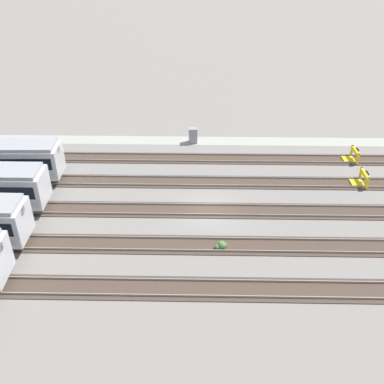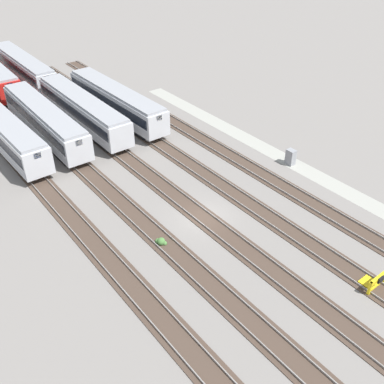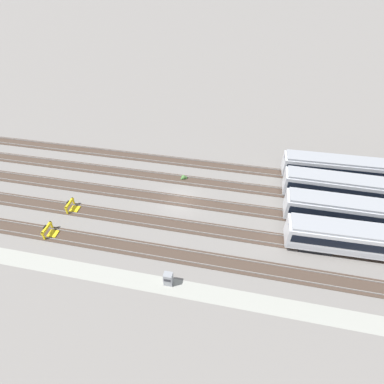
{
  "view_description": "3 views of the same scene",
  "coord_description": "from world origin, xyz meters",
  "px_view_note": "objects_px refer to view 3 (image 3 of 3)",
  "views": [
    {
      "loc": [
        0.95,
        30.1,
        21.03
      ],
      "look_at": [
        1.52,
        0.0,
        1.8
      ],
      "focal_mm": 42.0,
      "sensor_mm": 36.0,
      "label": 1
    },
    {
      "loc": [
        -23.52,
        19.17,
        23.09
      ],
      "look_at": [
        1.52,
        0.0,
        1.8
      ],
      "focal_mm": 42.0,
      "sensor_mm": 36.0,
      "label": 2
    },
    {
      "loc": [
        7.45,
        -29.0,
        27.09
      ],
      "look_at": [
        1.52,
        0.0,
        1.8
      ],
      "focal_mm": 28.0,
      "sensor_mm": 36.0,
      "label": 3
    }
  ],
  "objects_px": {
    "subway_car_front_row_leftmost": "(372,241)",
    "subway_car_front_row_rightmost": "(355,189)",
    "weed_clump": "(184,178)",
    "electrical_cabinet": "(168,279)",
    "bumper_stop_nearest_track": "(50,231)",
    "subway_car_front_row_left_inner": "(348,170)",
    "subway_car_back_row_centre": "(363,213)",
    "bumper_stop_near_inner_track": "(72,206)"
  },
  "relations": [
    {
      "from": "subway_car_front_row_leftmost",
      "to": "subway_car_front_row_rightmost",
      "type": "distance_m",
      "value": 8.93
    },
    {
      "from": "subway_car_front_row_leftmost",
      "to": "weed_clump",
      "type": "bearing_deg",
      "value": 158.21
    },
    {
      "from": "electrical_cabinet",
      "to": "bumper_stop_nearest_track",
      "type": "bearing_deg",
      "value": 166.76
    },
    {
      "from": "subway_car_front_row_left_inner",
      "to": "electrical_cabinet",
      "type": "relative_size",
      "value": 11.29
    },
    {
      "from": "subway_car_back_row_centre",
      "to": "bumper_stop_nearest_track",
      "type": "xyz_separation_m",
      "value": [
        -36.2,
        -8.86,
        -1.53
      ]
    },
    {
      "from": "subway_car_front_row_rightmost",
      "to": "electrical_cabinet",
      "type": "distance_m",
      "value": 26.82
    },
    {
      "from": "bumper_stop_nearest_track",
      "to": "electrical_cabinet",
      "type": "height_order",
      "value": "electrical_cabinet"
    },
    {
      "from": "subway_car_front_row_left_inner",
      "to": "bumper_stop_nearest_track",
      "type": "relative_size",
      "value": 9.0
    },
    {
      "from": "bumper_stop_nearest_track",
      "to": "electrical_cabinet",
      "type": "xyz_separation_m",
      "value": [
        15.57,
        -3.66,
        0.29
      ]
    },
    {
      "from": "electrical_cabinet",
      "to": "weed_clump",
      "type": "xyz_separation_m",
      "value": [
        -2.32,
        17.33,
        -0.56
      ]
    },
    {
      "from": "bumper_stop_nearest_track",
      "to": "electrical_cabinet",
      "type": "distance_m",
      "value": 15.99
    },
    {
      "from": "bumper_stop_near_inner_track",
      "to": "subway_car_front_row_left_inner",
      "type": "bearing_deg",
      "value": 20.53
    },
    {
      "from": "subway_car_front_row_left_inner",
      "to": "bumper_stop_nearest_track",
      "type": "bearing_deg",
      "value": -153.77
    },
    {
      "from": "subway_car_back_row_centre",
      "to": "electrical_cabinet",
      "type": "xyz_separation_m",
      "value": [
        -20.63,
        -12.52,
        -1.24
      ]
    },
    {
      "from": "subway_car_front_row_left_inner",
      "to": "weed_clump",
      "type": "bearing_deg",
      "value": -169.7
    },
    {
      "from": "subway_car_back_row_centre",
      "to": "bumper_stop_near_inner_track",
      "type": "relative_size",
      "value": 8.99
    },
    {
      "from": "subway_car_front_row_left_inner",
      "to": "bumper_stop_nearest_track",
      "type": "xyz_separation_m",
      "value": [
        -36.2,
        -17.84,
        -1.53
      ]
    },
    {
      "from": "bumper_stop_nearest_track",
      "to": "electrical_cabinet",
      "type": "bearing_deg",
      "value": -13.24
    },
    {
      "from": "subway_car_front_row_rightmost",
      "to": "subway_car_back_row_centre",
      "type": "bearing_deg",
      "value": -90.0
    },
    {
      "from": "bumper_stop_nearest_track",
      "to": "subway_car_back_row_centre",
      "type": "bearing_deg",
      "value": 13.76
    },
    {
      "from": "subway_car_front_row_rightmost",
      "to": "weed_clump",
      "type": "bearing_deg",
      "value": 179.4
    },
    {
      "from": "bumper_stop_near_inner_track",
      "to": "subway_car_front_row_leftmost",
      "type": "bearing_deg",
      "value": 0.06
    },
    {
      "from": "subway_car_front_row_rightmost",
      "to": "electrical_cabinet",
      "type": "xyz_separation_m",
      "value": [
        -20.63,
        -17.09,
        -1.24
      ]
    },
    {
      "from": "subway_car_front_row_left_inner",
      "to": "bumper_stop_near_inner_track",
      "type": "xyz_separation_m",
      "value": [
        -35.74,
        -13.38,
        -1.53
      ]
    },
    {
      "from": "subway_car_front_row_left_inner",
      "to": "subway_car_back_row_centre",
      "type": "height_order",
      "value": "same"
    },
    {
      "from": "subway_car_front_row_rightmost",
      "to": "bumper_stop_nearest_track",
      "type": "xyz_separation_m",
      "value": [
        -36.2,
        -13.43,
        -1.53
      ]
    },
    {
      "from": "subway_car_front_row_leftmost",
      "to": "subway_car_front_row_left_inner",
      "type": "height_order",
      "value": "same"
    },
    {
      "from": "weed_clump",
      "to": "subway_car_front_row_leftmost",
      "type": "bearing_deg",
      "value": -21.79
    },
    {
      "from": "subway_car_front_row_rightmost",
      "to": "bumper_stop_near_inner_track",
      "type": "relative_size",
      "value": 9.0
    },
    {
      "from": "electrical_cabinet",
      "to": "subway_car_front_row_rightmost",
      "type": "bearing_deg",
      "value": 39.63
    },
    {
      "from": "subway_car_front_row_leftmost",
      "to": "subway_car_front_row_left_inner",
      "type": "xyz_separation_m",
      "value": [
        0.0,
        13.35,
        0.0
      ]
    },
    {
      "from": "subway_car_front_row_leftmost",
      "to": "bumper_stop_nearest_track",
      "type": "distance_m",
      "value": 36.51
    },
    {
      "from": "subway_car_back_row_centre",
      "to": "weed_clump",
      "type": "relative_size",
      "value": 19.57
    },
    {
      "from": "subway_car_front_row_leftmost",
      "to": "bumper_stop_near_inner_track",
      "type": "relative_size",
      "value": 9.01
    },
    {
      "from": "subway_car_front_row_rightmost",
      "to": "bumper_stop_nearest_track",
      "type": "distance_m",
      "value": 38.64
    },
    {
      "from": "subway_car_front_row_rightmost",
      "to": "weed_clump",
      "type": "relative_size",
      "value": 19.59
    },
    {
      "from": "subway_car_front_row_left_inner",
      "to": "subway_car_front_row_rightmost",
      "type": "distance_m",
      "value": 4.41
    },
    {
      "from": "subway_car_front_row_leftmost",
      "to": "electrical_cabinet",
      "type": "xyz_separation_m",
      "value": [
        -20.63,
        -8.15,
        -1.24
      ]
    },
    {
      "from": "subway_car_front_row_leftmost",
      "to": "weed_clump",
      "type": "relative_size",
      "value": 19.63
    },
    {
      "from": "bumper_stop_near_inner_track",
      "to": "electrical_cabinet",
      "type": "height_order",
      "value": "electrical_cabinet"
    },
    {
      "from": "bumper_stop_nearest_track",
      "to": "subway_car_front_row_rightmost",
      "type": "bearing_deg",
      "value": 20.35
    },
    {
      "from": "subway_car_front_row_rightmost",
      "to": "subway_car_front_row_leftmost",
      "type": "bearing_deg",
      "value": -90.0
    }
  ]
}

